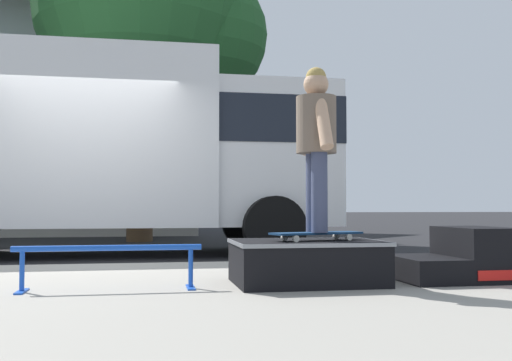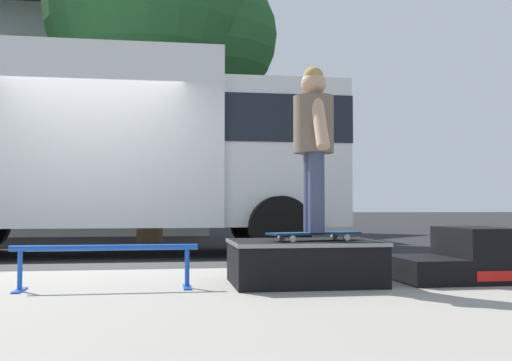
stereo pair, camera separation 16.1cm
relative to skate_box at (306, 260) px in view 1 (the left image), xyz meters
The scene contains 10 objects.
ground_plane 3.34m from the skate_box, 129.49° to the left, with size 140.00×140.00×0.00m, color black.
sidewalk_slab 2.17m from the skate_box, 168.37° to the right, with size 50.00×5.00×0.12m, color gray.
skate_box is the anchor object (origin of this frame).
kicker_ramp 1.35m from the skate_box, ahead, with size 0.92×0.76×0.45m.
grind_rail 1.56m from the skate_box, behind, with size 1.39×0.28×0.34m.
skateboard 0.23m from the skate_box, 29.70° to the right, with size 0.80×0.41×0.07m.
skater_kid 1.03m from the skate_box, 29.70° to the right, with size 0.33×0.69×1.35m.
box_truck 5.29m from the skate_box, 110.90° to the left, with size 6.91×2.63×3.05m.
street_tree_main 9.57m from the skate_box, 98.05° to the left, with size 5.08×4.62×7.41m.
house_behind 15.76m from the skate_box, 107.17° to the left, with size 9.54×8.23×8.40m.
Camera 1 is at (0.84, -7.24, 0.74)m, focal length 41.60 mm.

